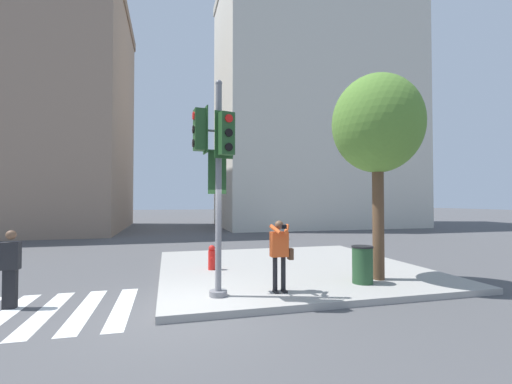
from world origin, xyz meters
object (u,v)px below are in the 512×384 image
traffic_signal_pole (216,164)px  pedestrian_distant (10,267)px  person_photographer (280,249)px  fire_hydrant (212,258)px  trash_bin (362,264)px  street_tree (377,125)px

traffic_signal_pole → pedestrian_distant: bearing=170.2°
person_photographer → pedestrian_distant: person_photographer is taller
traffic_signal_pole → pedestrian_distant: 4.80m
fire_hydrant → trash_bin: bearing=-37.3°
pedestrian_distant → fire_hydrant: bearing=26.0°
pedestrian_distant → person_photographer: bearing=-7.3°
street_tree → trash_bin: (-0.65, -0.27, -3.66)m
traffic_signal_pole → trash_bin: traffic_signal_pole is taller
traffic_signal_pole → person_photographer: bearing=-0.0°
pedestrian_distant → trash_bin: (7.99, -0.48, -0.24)m
person_photographer → traffic_signal_pole: bearing=180.0°
person_photographer → street_tree: street_tree is taller
traffic_signal_pole → street_tree: size_ratio=0.87×
street_tree → fire_hydrant: size_ratio=7.41×
person_photographer → street_tree: size_ratio=0.30×
pedestrian_distant → fire_hydrant: 5.01m
person_photographer → pedestrian_distant: size_ratio=1.00×
street_tree → trash_bin: street_tree is taller
fire_hydrant → street_tree: bearing=-30.0°
trash_bin → traffic_signal_pole: bearing=-176.3°
fire_hydrant → person_photographer: bearing=-67.5°
street_tree → trash_bin: size_ratio=5.83×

